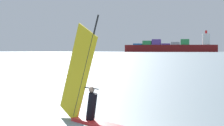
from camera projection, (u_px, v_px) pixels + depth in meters
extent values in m
cube|color=red|center=(97.00, 123.00, 14.74)|extent=(2.50, 2.01, 0.12)
cylinder|color=black|center=(86.00, 68.00, 15.30)|extent=(1.49, 1.07, 3.85)
cube|color=yellow|center=(78.00, 74.00, 15.77)|extent=(2.28, 1.61, 3.89)
cylinder|color=black|center=(88.00, 88.00, 15.18)|extent=(1.14, 0.81, 0.04)
cylinder|color=black|center=(92.00, 107.00, 15.01)|extent=(0.62, 0.57, 1.05)
sphere|color=tan|center=(92.00, 90.00, 14.99)|extent=(0.22, 0.22, 0.22)
cube|color=maroon|center=(171.00, 48.00, 762.58)|extent=(170.84, 55.28, 13.10)
cube|color=silver|center=(206.00, 39.00, 750.96)|extent=(16.65, 27.80, 20.19)
cylinder|color=red|center=(206.00, 32.00, 750.56)|extent=(4.00, 4.00, 6.00)
cube|color=#2D8C47|center=(185.00, 42.00, 757.72)|extent=(19.60, 27.39, 10.40)
cube|color=#99999E|center=(175.00, 43.00, 760.82)|extent=(19.60, 27.39, 5.20)
cube|color=#59388C|center=(166.00, 44.00, 763.88)|extent=(19.60, 27.39, 2.60)
cube|color=#59388C|center=(157.00, 42.00, 766.78)|extent=(19.60, 27.39, 10.40)
cube|color=#2D8C47|center=(147.00, 43.00, 769.84)|extent=(19.60, 27.39, 7.80)
cube|color=#1E66AD|center=(138.00, 44.00, 772.94)|extent=(19.60, 27.39, 2.60)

